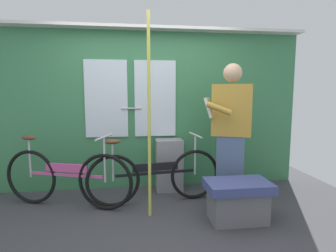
{
  "coord_description": "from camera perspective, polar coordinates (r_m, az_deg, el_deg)",
  "views": [
    {
      "loc": [
        -0.2,
        -2.8,
        1.42
      ],
      "look_at": [
        0.24,
        0.45,
        1.01
      ],
      "focal_mm": 29.08,
      "sensor_mm": 36.0,
      "label": 1
    }
  ],
  "objects": [
    {
      "name": "bicycle_near_door",
      "position": [
        3.64,
        -20.54,
        -10.08
      ],
      "size": [
        1.63,
        0.68,
        0.91
      ],
      "rotation": [
        0.0,
        0.0,
        -0.33
      ],
      "color": "black",
      "rests_on": "ground_plane"
    },
    {
      "name": "bench_seat_corner",
      "position": [
        3.2,
        14.36,
        -14.76
      ],
      "size": [
        0.7,
        0.44,
        0.45
      ],
      "color": "#3D477F",
      "rests_on": "ground_plane"
    },
    {
      "name": "ground_plane",
      "position": [
        3.16,
        -3.43,
        -20.06
      ],
      "size": [
        5.65,
        4.05,
        0.04
      ],
      "primitive_type": "cube",
      "color": "#38383D"
    },
    {
      "name": "bicycle_leaning_behind",
      "position": [
        3.54,
        -2.78,
        -10.36
      ],
      "size": [
        1.73,
        0.44,
        0.88
      ],
      "rotation": [
        0.0,
        0.0,
        0.12
      ],
      "color": "black",
      "rests_on": "ground_plane"
    },
    {
      "name": "handrail_pole",
      "position": [
        3.02,
        -3.98,
        1.8
      ],
      "size": [
        0.04,
        0.04,
        2.28
      ],
      "primitive_type": "cylinder",
      "color": "#C6C14C",
      "rests_on": "ground_plane"
    },
    {
      "name": "train_door_wall",
      "position": [
        4.03,
        -4.97,
        4.13
      ],
      "size": [
        4.65,
        0.28,
        2.32
      ],
      "color": "#387A4C",
      "rests_on": "ground_plane"
    },
    {
      "name": "trash_bin_by_wall",
      "position": [
        3.99,
        0.21,
        -8.13
      ],
      "size": [
        0.38,
        0.28,
        0.75
      ],
      "primitive_type": "cube",
      "color": "gray",
      "rests_on": "ground_plane"
    },
    {
      "name": "passenger_reading_newspaper",
      "position": [
        3.55,
        12.94,
        -0.83
      ],
      "size": [
        0.64,
        0.59,
        1.78
      ],
      "rotation": [
        0.0,
        0.0,
        2.74
      ],
      "color": "slate",
      "rests_on": "ground_plane"
    }
  ]
}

